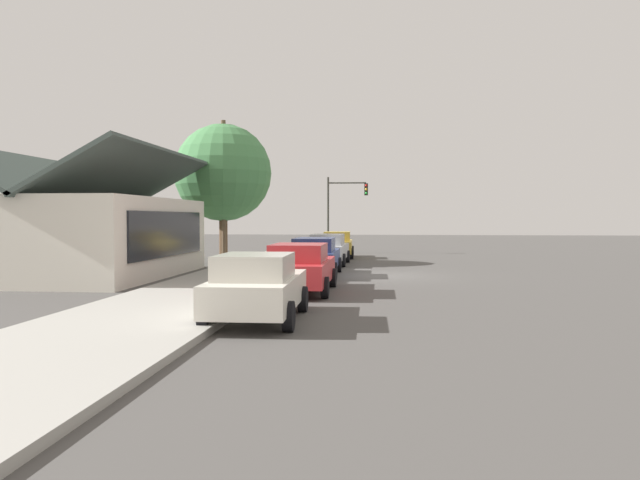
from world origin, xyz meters
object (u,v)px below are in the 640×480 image
Objects in this scene: shade_tree at (223,173)px; fire_hydrant_red at (306,252)px; traffic_light_main at (344,202)px; car_navy at (315,256)px; utility_pole_wooden at (224,189)px; car_mustard at (337,244)px; car_ivory at (257,286)px; car_silver at (328,249)px; car_cherry at (300,267)px.

shade_tree is 10.39× the size of fire_hydrant_red.
fire_hydrant_red is (-7.37, 1.66, -2.99)m from traffic_light_main.
utility_pole_wooden is at bearing 42.53° from car_navy.
car_mustard is 0.59× the size of utility_pole_wooden.
fire_hydrant_red is (19.64, 1.32, -0.32)m from car_ivory.
traffic_light_main is at bearing -30.98° from shade_tree.
car_navy is 8.69m from fire_hydrant_red.
car_mustard reaches higher than fire_hydrant_red.
utility_pole_wooden reaches higher than car_mustard.
car_silver and car_mustard have the same top height.
car_navy is at bearing -1.73° from car_ivory.
utility_pole_wooden is at bearing 150.73° from traffic_light_main.
car_navy is 8.57m from utility_pole_wooden.
car_cherry is at bearing -179.04° from car_navy.
car_cherry is at bearing -173.59° from fire_hydrant_red.
traffic_light_main is at bearing -12.68° from fire_hydrant_red.
car_ivory is 6.17× the size of fire_hydrant_red.
shade_tree is at bearing 128.04° from car_mustard.
shade_tree is 0.98m from utility_pole_wooden.
car_silver is 6.93m from shade_tree.
car_silver is 10.49m from traffic_light_main.
car_ivory is at bearing 177.17° from car_mustard.
fire_hydrant_red is at bearing 2.81° from car_ivory.
car_ivory is at bearing -179.49° from car_silver.
car_navy is 11.11m from car_mustard.
car_ivory is 22.19m from car_mustard.
car_navy is at bearing -179.40° from car_silver.
car_silver is at bearing -90.44° from utility_pole_wooden.
car_navy is 6.74× the size of fire_hydrant_red.
car_silver is 6.33m from utility_pole_wooden.
car_navy is 9.30m from shade_tree.
car_navy is (11.08, -0.14, 0.00)m from car_ivory.
utility_pole_wooden reaches higher than shade_tree.
shade_tree is at bearing 118.98° from fire_hydrant_red.
car_mustard is 0.60× the size of shade_tree.
car_cherry is at bearing -178.38° from car_silver.
car_navy is 16.16m from traffic_light_main.
car_cherry is 0.64× the size of utility_pole_wooden.
car_silver is 0.65× the size of shade_tree.
car_mustard is at bearing 179.21° from traffic_light_main.
car_cherry is at bearing 179.84° from traffic_light_main.
shade_tree is at bearing 18.67° from utility_pole_wooden.
utility_pole_wooden reaches higher than car_cherry.
car_cherry is 5.67m from car_navy.
car_cherry is 14.32m from fire_hydrant_red.
car_silver is (5.79, -0.06, -0.00)m from car_navy.
car_silver is at bearing -1.68° from car_ivory.
car_ivory is 19.69m from fire_hydrant_red.
car_cherry and car_mustard have the same top height.
car_mustard is at bearing -49.85° from shade_tree.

